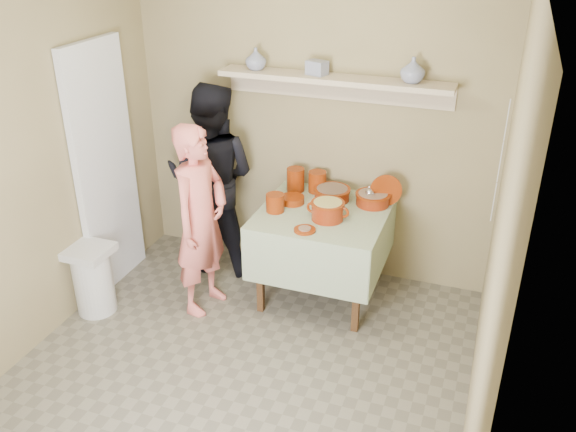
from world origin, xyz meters
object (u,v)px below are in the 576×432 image
at_px(serving_table, 323,225).
at_px(cazuela_rice, 328,209).
at_px(person_helper, 212,179).
at_px(person_cook, 201,220).
at_px(trash_bin, 93,279).

xyz_separation_m(serving_table, cazuela_rice, (0.07, -0.12, 0.20)).
height_order(person_helper, cazuela_rice, person_helper).
distance_m(serving_table, cazuela_rice, 0.25).
bearing_deg(cazuela_rice, serving_table, 118.68).
relative_size(person_cook, person_helper, 0.92).
relative_size(serving_table, cazuela_rice, 2.95).
bearing_deg(cazuela_rice, person_helper, 165.72).
bearing_deg(cazuela_rice, trash_bin, -157.59).
bearing_deg(person_helper, serving_table, 165.76).
xyz_separation_m(person_helper, serving_table, (1.03, -0.16, -0.18)).
xyz_separation_m(person_cook, trash_bin, (-0.77, -0.36, -0.47)).
bearing_deg(trash_bin, person_cook, 25.12).
distance_m(serving_table, trash_bin, 1.83).
bearing_deg(serving_table, person_helper, 171.40).
relative_size(person_helper, serving_table, 1.68).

